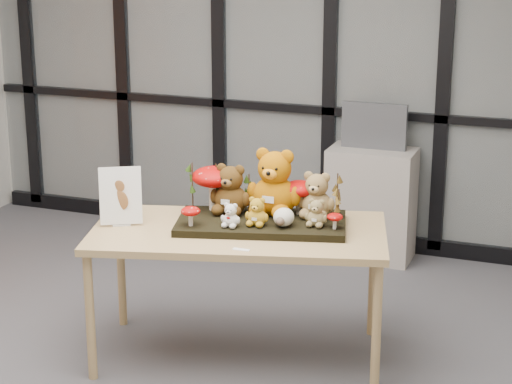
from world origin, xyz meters
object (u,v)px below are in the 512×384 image
at_px(bear_tan_back, 317,192).
at_px(mushroom_front_left, 191,215).
at_px(display_table, 239,241).
at_px(bear_beige_small, 317,211).
at_px(plush_cream_hedgehog, 284,216).
at_px(mushroom_back_right, 300,196).
at_px(bear_brown_medium, 231,186).
at_px(diorama_tray, 261,223).
at_px(cabinet, 371,204).
at_px(bear_small_yellow, 257,210).
at_px(mushroom_back_left, 214,186).
at_px(bear_white_bow, 231,214).
at_px(mushroom_front_right, 335,220).
at_px(bear_pooh_yellow, 275,178).
at_px(sign_holder, 120,198).
at_px(monitor, 374,126).

height_order(bear_tan_back, mushroom_front_left, bear_tan_back).
xyz_separation_m(display_table, bear_beige_small, (0.42, 0.10, 0.19)).
relative_size(plush_cream_hedgehog, mushroom_back_right, 0.53).
bearing_deg(plush_cream_hedgehog, bear_brown_medium, 145.86).
xyz_separation_m(diorama_tray, cabinet, (0.21, 1.77, -0.37)).
bearing_deg(bear_beige_small, display_table, 177.93).
bearing_deg(bear_brown_medium, bear_small_yellow, -51.13).
xyz_separation_m(bear_brown_medium, mushroom_back_left, (-0.12, 0.02, -0.02)).
distance_m(diorama_tray, mushroom_back_left, 0.37).
bearing_deg(bear_beige_small, bear_white_bow, -173.03).
bearing_deg(mushroom_back_right, bear_beige_small, -48.52).
relative_size(plush_cream_hedgehog, mushroom_front_right, 1.17).
height_order(bear_pooh_yellow, sign_holder, bear_pooh_yellow).
bearing_deg(mushroom_front_left, bear_beige_small, 20.34).
bearing_deg(bear_white_bow, mushroom_front_right, 1.41).
relative_size(bear_tan_back, bear_beige_small, 1.70).
distance_m(bear_pooh_yellow, plush_cream_hedgehog, 0.28).
distance_m(bear_brown_medium, bear_small_yellow, 0.28).
bearing_deg(diorama_tray, mushroom_back_right, 33.08).
xyz_separation_m(bear_tan_back, cabinet, (-0.06, 1.60, -0.54)).
bearing_deg(monitor, bear_white_bow, -99.46).
bearing_deg(bear_small_yellow, bear_beige_small, 3.40).
bearing_deg(monitor, mushroom_front_left, -104.94).
relative_size(bear_white_bow, monitor, 0.32).
bearing_deg(bear_beige_small, monitor, 78.37).
bearing_deg(monitor, mushroom_back_left, -107.53).
bearing_deg(monitor, bear_pooh_yellow, -96.15).
bearing_deg(display_table, mushroom_back_right, 30.75).
xyz_separation_m(bear_pooh_yellow, monitor, (0.18, 1.65, -0.02)).
xyz_separation_m(bear_small_yellow, plush_cream_hedgehog, (0.14, 0.04, -0.03)).
relative_size(bear_small_yellow, monitor, 0.37).
relative_size(bear_tan_back, mushroom_back_left, 1.02).
bearing_deg(bear_white_bow, mushroom_back_left, 114.07).
bearing_deg(sign_holder, mushroom_back_left, 9.58).
xyz_separation_m(diorama_tray, bear_small_yellow, (0.01, -0.10, 0.11)).
relative_size(bear_pooh_yellow, mushroom_front_right, 4.33).
distance_m(bear_white_bow, mushroom_back_right, 0.45).
height_order(bear_small_yellow, mushroom_back_right, mushroom_back_right).
relative_size(bear_white_bow, mushroom_back_left, 0.53).
relative_size(bear_pooh_yellow, monitor, 0.89).
xyz_separation_m(bear_beige_small, mushroom_back_right, (-0.16, 0.18, 0.02)).
bearing_deg(bear_tan_back, display_table, -160.86).
height_order(bear_white_bow, mushroom_back_left, mushroom_back_left).
height_order(bear_pooh_yellow, bear_white_bow, bear_pooh_yellow).
relative_size(display_table, mushroom_front_right, 18.42).
bearing_deg(sign_holder, bear_tan_back, -6.64).
height_order(display_table, diorama_tray, diorama_tray).
height_order(diorama_tray, bear_pooh_yellow, bear_pooh_yellow).
bearing_deg(bear_brown_medium, bear_beige_small, -21.27).
bearing_deg(bear_small_yellow, mushroom_back_left, 136.23).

